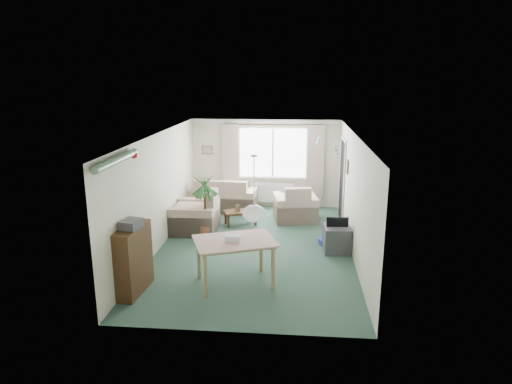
# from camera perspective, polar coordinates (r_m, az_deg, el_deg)

# --- Properties ---
(ground) EXTENTS (6.50, 6.50, 0.00)m
(ground) POSITION_cam_1_polar(r_m,az_deg,el_deg) (9.70, -0.16, -7.04)
(ground) COLOR #2B483A
(window) EXTENTS (1.80, 0.03, 1.30)m
(window) POSITION_cam_1_polar(r_m,az_deg,el_deg) (12.40, 2.12, 4.92)
(window) COLOR white
(curtain_rod) EXTENTS (2.60, 0.03, 0.03)m
(curtain_rod) POSITION_cam_1_polar(r_m,az_deg,el_deg) (12.22, 2.13, 8.42)
(curtain_rod) COLOR black
(curtain_left) EXTENTS (0.45, 0.08, 2.00)m
(curtain_left) POSITION_cam_1_polar(r_m,az_deg,el_deg) (12.45, -3.22, 3.87)
(curtain_left) COLOR beige
(curtain_right) EXTENTS (0.45, 0.08, 2.00)m
(curtain_right) POSITION_cam_1_polar(r_m,az_deg,el_deg) (12.34, 7.44, 3.68)
(curtain_right) COLOR beige
(radiator) EXTENTS (1.20, 0.10, 0.55)m
(radiator) POSITION_cam_1_polar(r_m,az_deg,el_deg) (12.59, 2.06, -0.05)
(radiator) COLOR white
(doorway) EXTENTS (0.03, 0.95, 2.00)m
(doorway) POSITION_cam_1_polar(r_m,az_deg,el_deg) (11.53, 10.72, 1.41)
(doorway) COLOR black
(pendant_lamp) EXTENTS (0.36, 0.36, 0.36)m
(pendant_lamp) POSITION_cam_1_polar(r_m,az_deg,el_deg) (7.03, -0.24, -2.71)
(pendant_lamp) COLOR white
(tinsel_garland) EXTENTS (1.60, 1.60, 0.12)m
(tinsel_garland) POSITION_cam_1_polar(r_m,az_deg,el_deg) (7.34, -17.01, 3.82)
(tinsel_garland) COLOR #196626
(bauble_cluster_a) EXTENTS (0.20, 0.20, 0.20)m
(bauble_cluster_a) POSITION_cam_1_polar(r_m,az_deg,el_deg) (9.99, 7.81, 6.65)
(bauble_cluster_a) COLOR silver
(bauble_cluster_b) EXTENTS (0.20, 0.20, 0.20)m
(bauble_cluster_b) POSITION_cam_1_polar(r_m,az_deg,el_deg) (8.82, 10.11, 5.54)
(bauble_cluster_b) COLOR silver
(wall_picture_back) EXTENTS (0.28, 0.03, 0.22)m
(wall_picture_back) POSITION_cam_1_polar(r_m,az_deg,el_deg) (12.61, -6.11, 5.24)
(wall_picture_back) COLOR brown
(wall_picture_right) EXTENTS (0.03, 0.24, 0.30)m
(wall_picture_right) POSITION_cam_1_polar(r_m,az_deg,el_deg) (10.44, 11.34, 3.12)
(wall_picture_right) COLOR brown
(sofa) EXTENTS (1.82, 1.04, 0.89)m
(sofa) POSITION_cam_1_polar(r_m,az_deg,el_deg) (12.29, -4.11, -0.23)
(sofa) COLOR beige
(sofa) RESTS_ON ground
(armchair_corner) EXTENTS (1.16, 1.12, 0.92)m
(armchair_corner) POSITION_cam_1_polar(r_m,az_deg,el_deg) (11.46, 4.93, -1.27)
(armchair_corner) COLOR beige
(armchair_corner) RESTS_ON ground
(armchair_left) EXTENTS (1.03, 1.09, 0.97)m
(armchair_left) POSITION_cam_1_polar(r_m,az_deg,el_deg) (10.70, -7.70, -2.34)
(armchair_left) COLOR tan
(armchair_left) RESTS_ON ground
(coffee_table) EXTENTS (0.87, 0.68, 0.35)m
(coffee_table) POSITION_cam_1_polar(r_m,az_deg,el_deg) (11.14, -1.97, -3.21)
(coffee_table) COLOR black
(coffee_table) RESTS_ON ground
(photo_frame) EXTENTS (0.12, 0.04, 0.16)m
(photo_frame) POSITION_cam_1_polar(r_m,az_deg,el_deg) (11.04, -2.29, -2.01)
(photo_frame) COLOR brown
(photo_frame) RESTS_ON coffee_table
(bookshelf) EXTENTS (0.38, 0.96, 1.15)m
(bookshelf) POSITION_cam_1_polar(r_m,az_deg,el_deg) (7.93, -15.12, -8.16)
(bookshelf) COLOR black
(bookshelf) RESTS_ON ground
(hifi_box) EXTENTS (0.34, 0.39, 0.14)m
(hifi_box) POSITION_cam_1_polar(r_m,az_deg,el_deg) (7.65, -15.38, -3.88)
(hifi_box) COLOR #3F3F45
(hifi_box) RESTS_ON bookshelf
(houseplant) EXTENTS (0.78, 0.78, 1.51)m
(houseplant) POSITION_cam_1_polar(r_m,az_deg,el_deg) (10.15, -6.41, -1.63)
(houseplant) COLOR #205E22
(houseplant) RESTS_ON ground
(dining_table) EXTENTS (1.47, 1.22, 0.78)m
(dining_table) POSITION_cam_1_polar(r_m,az_deg,el_deg) (8.02, -2.65, -8.79)
(dining_table) COLOR tan
(dining_table) RESTS_ON ground
(gift_box) EXTENTS (0.25, 0.19, 0.12)m
(gift_box) POSITION_cam_1_polar(r_m,az_deg,el_deg) (7.82, -2.86, -5.83)
(gift_box) COLOR white
(gift_box) RESTS_ON dining_table
(tv_cube) EXTENTS (0.56, 0.61, 0.53)m
(tv_cube) POSITION_cam_1_polar(r_m,az_deg,el_deg) (9.61, 10.04, -5.78)
(tv_cube) COLOR #333338
(tv_cube) RESTS_ON ground
(pet_bed) EXTENTS (0.67, 0.67, 0.12)m
(pet_bed) POSITION_cam_1_polar(r_m,az_deg,el_deg) (10.06, 9.51, -6.06)
(pet_bed) COLOR #222C9F
(pet_bed) RESTS_ON ground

